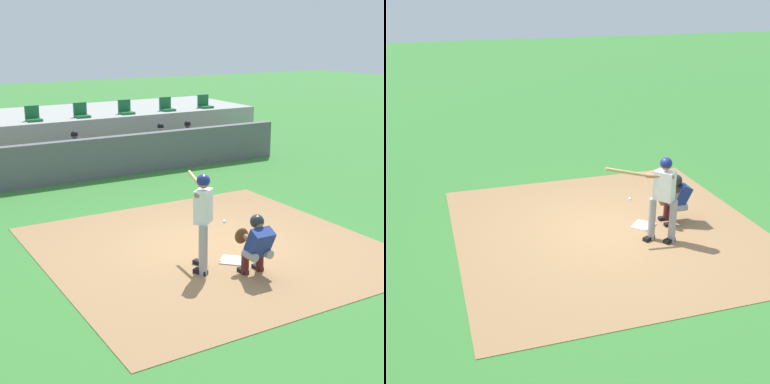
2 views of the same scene
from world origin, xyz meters
The scene contains 16 objects.
ground_plane centered at (0.00, 0.00, 0.00)m, with size 80.00×80.00×0.00m, color #387A33.
dirt_infield centered at (0.00, 0.00, 0.01)m, with size 6.40×6.40×0.01m, color #9E754C.
home_plate centered at (0.00, -0.80, 0.02)m, with size 0.44×0.44×0.02m, color white.
batter_at_plate centered at (-0.69, -0.84, 1.04)m, with size 0.64×1.40×1.80m.
catcher_crouched centered at (0.00, -1.50, 0.61)m, with size 0.49×1.41×1.13m.
dugout_wall centered at (0.00, 6.50, 0.60)m, with size 13.00×0.30×1.20m, color #59595E.
dugout_bench centered at (0.00, 7.50, 0.23)m, with size 11.80×0.44×0.45m, color olive.
dugout_player_1 centered at (-0.13, 7.34, 0.67)m, with size 0.49×0.70×1.30m.
dugout_player_2 centered at (2.81, 7.34, 0.67)m, with size 0.49×0.70×1.30m.
dugout_player_3 centered at (3.83, 7.34, 0.67)m, with size 0.49×0.70×1.30m.
stands_platform centered at (0.00, 10.90, 0.70)m, with size 15.00×4.40×1.40m, color #9E9E99.
stadium_seat_3 centered at (-0.81, 9.38, 1.53)m, with size 0.46×0.46×0.48m.
stadium_seat_4 centered at (0.81, 9.38, 1.53)m, with size 0.46×0.46×0.48m.
stadium_seat_5 centered at (2.44, 9.38, 1.53)m, with size 0.46×0.46×0.48m.
stadium_seat_6 centered at (4.06, 9.38, 1.53)m, with size 0.46×0.46×0.48m.
stadium_seat_7 centered at (5.69, 9.38, 1.53)m, with size 0.46×0.46×0.48m.
Camera 1 is at (-5.78, -9.06, 4.19)m, focal length 53.60 mm.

